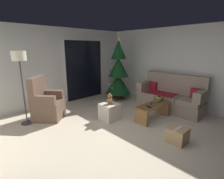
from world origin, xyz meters
TOP-DOWN VIEW (x-y plane):
  - ground_plane at (0.00, 0.00)m, footprint 7.00×7.00m
  - wall_back at (0.00, 3.06)m, footprint 5.72×0.12m
  - wall_right at (2.86, 0.00)m, footprint 0.12×6.00m
  - patio_door_frame at (1.13, 2.99)m, footprint 1.60×0.02m
  - patio_door_glass at (1.13, 2.97)m, footprint 1.50×0.02m
  - couch at (2.32, 0.14)m, footprint 0.88×1.98m
  - coffee_table at (1.29, 0.06)m, footprint 1.10×0.40m
  - remote_black at (1.01, 0.01)m, footprint 0.10×0.16m
  - remote_graphite at (1.24, 0.09)m, footprint 0.16×0.11m
  - book_stack at (1.61, 0.11)m, footprint 0.28×0.24m
  - cell_phone at (1.63, 0.11)m, footprint 0.14×0.16m
  - christmas_tree at (1.93, 2.01)m, footprint 0.91×0.92m
  - armchair at (-0.74, 2.03)m, footprint 0.97×0.97m
  - floor_lamp at (-1.25, 2.07)m, footprint 0.32×0.32m
  - ottoman at (0.44, 0.83)m, footprint 0.44×0.44m
  - teddy_bear_chestnut at (0.44, 0.83)m, footprint 0.22×0.21m
  - cardboard_box_taped_mid_floor at (0.70, -0.92)m, footprint 0.37×0.36m

SIDE VIEW (x-z plane):
  - ground_plane at x=0.00m, z-range 0.00..0.00m
  - cardboard_box_taped_mid_floor at x=0.70m, z-range 0.00..0.30m
  - ottoman at x=0.44m, z-range 0.00..0.43m
  - coffee_table at x=1.29m, z-range 0.07..0.49m
  - couch at x=2.32m, z-range -0.14..0.94m
  - armchair at x=-0.74m, z-range -0.16..0.97m
  - remote_black at x=1.01m, z-range 0.42..0.44m
  - remote_graphite at x=1.24m, z-range 0.42..0.44m
  - book_stack at x=1.61m, z-range 0.42..0.54m
  - cell_phone at x=1.63m, z-range 0.54..0.55m
  - teddy_bear_chestnut at x=0.44m, z-range 0.41..0.70m
  - christmas_tree at x=1.93m, z-range -0.13..2.07m
  - patio_door_glass at x=1.13m, z-range 0.00..2.10m
  - patio_door_frame at x=1.13m, z-range 0.00..2.20m
  - wall_back at x=0.00m, z-range 0.00..2.50m
  - wall_right at x=2.86m, z-range 0.00..2.50m
  - floor_lamp at x=-1.25m, z-range 0.61..2.40m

